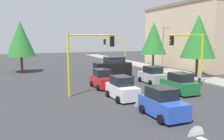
{
  "coord_description": "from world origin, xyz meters",
  "views": [
    {
      "loc": [
        26.34,
        -11.69,
        5.17
      ],
      "look_at": [
        -0.89,
        -0.54,
        1.2
      ],
      "focal_mm": 37.5,
      "sensor_mm": 36.0,
      "label": 1
    }
  ],
  "objects_px": {
    "traffic_signal_near_right": "(88,52)",
    "delivery_van_black": "(113,68)",
    "car_white": "(122,89)",
    "pedestrian_crossing": "(199,78)",
    "car_green": "(179,84)",
    "car_orange": "(109,64)",
    "traffic_signal_near_left": "(189,49)",
    "traffic_signal_far_left": "(116,46)",
    "car_red": "(103,79)",
    "tree_roadside_near": "(198,36)",
    "tree_opposite_side": "(21,39)",
    "car_blue": "(163,103)",
    "street_lamp_curbside": "(165,44)",
    "tree_roadside_mid": "(154,38)",
    "car_silver": "(152,75)"
  },
  "relations": [
    {
      "from": "traffic_signal_near_right",
      "to": "tree_opposite_side",
      "type": "xyz_separation_m",
      "value": [
        -18.0,
        -5.31,
        1.14
      ]
    },
    {
      "from": "traffic_signal_near_right",
      "to": "car_white",
      "type": "distance_m",
      "value": 4.56
    },
    {
      "from": "traffic_signal_far_left",
      "to": "traffic_signal_near_left",
      "type": "xyz_separation_m",
      "value": [
        20.0,
        0.06,
        0.25
      ]
    },
    {
      "from": "car_white",
      "to": "car_red",
      "type": "bearing_deg",
      "value": 179.44
    },
    {
      "from": "traffic_signal_far_left",
      "to": "car_red",
      "type": "distance_m",
      "value": 19.88
    },
    {
      "from": "tree_roadside_near",
      "to": "tree_opposite_side",
      "type": "height_order",
      "value": "tree_roadside_near"
    },
    {
      "from": "car_red",
      "to": "car_silver",
      "type": "relative_size",
      "value": 0.95
    },
    {
      "from": "traffic_signal_near_right",
      "to": "delivery_van_black",
      "type": "distance_m",
      "value": 10.19
    },
    {
      "from": "traffic_signal_near_left",
      "to": "car_orange",
      "type": "relative_size",
      "value": 1.44
    },
    {
      "from": "traffic_signal_near_left",
      "to": "delivery_van_black",
      "type": "xyz_separation_m",
      "value": [
        -8.0,
        -5.68,
        -2.74
      ]
    },
    {
      "from": "tree_roadside_near",
      "to": "delivery_van_black",
      "type": "xyz_separation_m",
      "value": [
        -4.0,
        -10.48,
        -4.16
      ]
    },
    {
      "from": "traffic_signal_near_right",
      "to": "car_red",
      "type": "relative_size",
      "value": 1.56
    },
    {
      "from": "traffic_signal_far_left",
      "to": "car_green",
      "type": "relative_size",
      "value": 1.42
    },
    {
      "from": "traffic_signal_near_right",
      "to": "car_blue",
      "type": "bearing_deg",
      "value": 20.13
    },
    {
      "from": "car_white",
      "to": "car_blue",
      "type": "relative_size",
      "value": 1.01
    },
    {
      "from": "tree_roadside_near",
      "to": "car_blue",
      "type": "relative_size",
      "value": 2.28
    },
    {
      "from": "tree_opposite_side",
      "to": "traffic_signal_near_right",
      "type": "bearing_deg",
      "value": 16.44
    },
    {
      "from": "traffic_signal_far_left",
      "to": "car_white",
      "type": "relative_size",
      "value": 1.44
    },
    {
      "from": "delivery_van_black",
      "to": "pedestrian_crossing",
      "type": "bearing_deg",
      "value": 38.67
    },
    {
      "from": "delivery_van_black",
      "to": "car_orange",
      "type": "bearing_deg",
      "value": 161.87
    },
    {
      "from": "tree_opposite_side",
      "to": "traffic_signal_near_left",
      "type": "bearing_deg",
      "value": 42.85
    },
    {
      "from": "car_red",
      "to": "traffic_signal_far_left",
      "type": "bearing_deg",
      "value": 152.63
    },
    {
      "from": "traffic_signal_far_left",
      "to": "traffic_signal_near_left",
      "type": "distance_m",
      "value": 20.0
    },
    {
      "from": "car_red",
      "to": "car_green",
      "type": "xyz_separation_m",
      "value": [
        5.16,
        5.86,
        0.0
      ]
    },
    {
      "from": "traffic_signal_near_left",
      "to": "car_silver",
      "type": "xyz_separation_m",
      "value": [
        -2.78,
        -2.88,
        -3.13
      ]
    },
    {
      "from": "car_green",
      "to": "car_orange",
      "type": "relative_size",
      "value": 0.95
    },
    {
      "from": "car_white",
      "to": "pedestrian_crossing",
      "type": "bearing_deg",
      "value": 100.86
    },
    {
      "from": "tree_roadside_near",
      "to": "pedestrian_crossing",
      "type": "height_order",
      "value": "tree_roadside_near"
    },
    {
      "from": "street_lamp_curbside",
      "to": "car_red",
      "type": "bearing_deg",
      "value": -60.69
    },
    {
      "from": "tree_opposite_side",
      "to": "car_white",
      "type": "bearing_deg",
      "value": 20.21
    },
    {
      "from": "pedestrian_crossing",
      "to": "tree_opposite_side",
      "type": "bearing_deg",
      "value": -136.07
    },
    {
      "from": "tree_roadside_near",
      "to": "car_white",
      "type": "height_order",
      "value": "tree_roadside_near"
    },
    {
      "from": "delivery_van_black",
      "to": "car_green",
      "type": "bearing_deg",
      "value": 12.87
    },
    {
      "from": "traffic_signal_far_left",
      "to": "car_silver",
      "type": "bearing_deg",
      "value": -9.29
    },
    {
      "from": "delivery_van_black",
      "to": "pedestrian_crossing",
      "type": "distance_m",
      "value": 10.91
    },
    {
      "from": "street_lamp_curbside",
      "to": "tree_roadside_mid",
      "type": "relative_size",
      "value": 0.88
    },
    {
      "from": "tree_opposite_side",
      "to": "pedestrian_crossing",
      "type": "height_order",
      "value": "tree_opposite_side"
    },
    {
      "from": "traffic_signal_far_left",
      "to": "tree_roadside_near",
      "type": "xyz_separation_m",
      "value": [
        16.0,
        4.86,
        1.68
      ]
    },
    {
      "from": "delivery_van_black",
      "to": "car_blue",
      "type": "distance_m",
      "value": 15.94
    },
    {
      "from": "car_white",
      "to": "car_orange",
      "type": "height_order",
      "value": "same"
    },
    {
      "from": "street_lamp_curbside",
      "to": "car_white",
      "type": "height_order",
      "value": "street_lamp_curbside"
    },
    {
      "from": "traffic_signal_far_left",
      "to": "car_orange",
      "type": "xyz_separation_m",
      "value": [
        4.1,
        -3.03,
        -2.87
      ]
    },
    {
      "from": "car_red",
      "to": "car_blue",
      "type": "height_order",
      "value": "same"
    },
    {
      "from": "traffic_signal_near_right",
      "to": "tree_roadside_mid",
      "type": "xyz_separation_m",
      "value": [
        -14.0,
        15.69,
        1.25
      ]
    },
    {
      "from": "car_green",
      "to": "traffic_signal_near_left",
      "type": "bearing_deg",
      "value": 128.99
    },
    {
      "from": "traffic_signal_near_right",
      "to": "car_silver",
      "type": "relative_size",
      "value": 1.48
    },
    {
      "from": "car_green",
      "to": "car_white",
      "type": "distance_m",
      "value": 5.91
    },
    {
      "from": "street_lamp_curbside",
      "to": "tree_roadside_near",
      "type": "distance_m",
      "value": 5.86
    },
    {
      "from": "traffic_signal_far_left",
      "to": "tree_roadside_mid",
      "type": "bearing_deg",
      "value": 36.03
    },
    {
      "from": "traffic_signal_far_left",
      "to": "delivery_van_black",
      "type": "bearing_deg",
      "value": -25.08
    }
  ]
}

